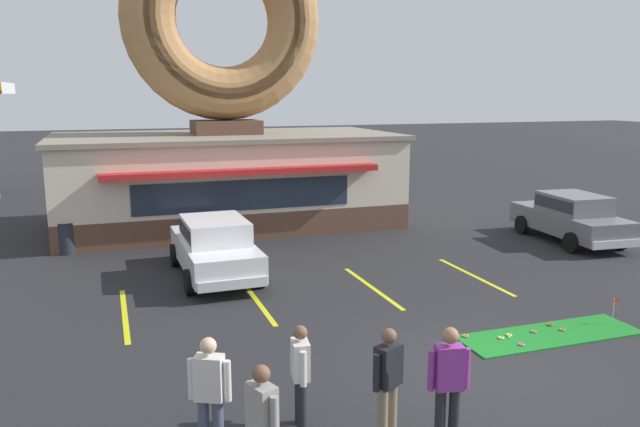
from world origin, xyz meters
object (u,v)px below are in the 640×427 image
trash_bin (67,238)px  pedestrian_hooded_kid (301,372)px  car_white (215,245)px  pedestrian_beanie_man (262,423)px  golf_ball (509,337)px  car_grey (571,216)px  pedestrian_leather_jacket_man (448,381)px  pedestrian_blue_sweater_man (210,391)px  putting_flag_pin (615,304)px  pedestrian_clipboard_woman (388,378)px

trash_bin → pedestrian_hooded_kid: bearing=-72.5°
car_white → pedestrian_beanie_man: pedestrian_beanie_man is taller
golf_ball → trash_bin: trash_bin is taller
golf_ball → car_grey: 9.53m
car_white → pedestrian_leather_jacket_man: 9.34m
pedestrian_beanie_man → pedestrian_blue_sweater_man: bearing=115.6°
golf_ball → putting_flag_pin: size_ratio=0.08×
pedestrian_beanie_man → putting_flag_pin: bearing=20.2°
car_grey → pedestrian_leather_jacket_man: (-10.13, -9.38, 0.10)m
pedestrian_hooded_kid → putting_flag_pin: bearing=13.3°
putting_flag_pin → pedestrian_leather_jacket_man: (-5.78, -2.93, 0.53)m
pedestrian_hooded_kid → pedestrian_leather_jacket_man: (1.77, -1.14, 0.11)m
pedestrian_blue_sweater_man → pedestrian_leather_jacket_man: (3.14, -0.80, 0.02)m
putting_flag_pin → car_grey: 7.80m
pedestrian_clipboard_woman → pedestrian_leather_jacket_man: bearing=-33.2°
golf_ball → car_grey: size_ratio=0.01×
pedestrian_hooded_kid → trash_bin: bearing=107.5°
pedestrian_clipboard_woman → pedestrian_beanie_man: 2.08m
pedestrian_leather_jacket_man → putting_flag_pin: bearing=26.9°
pedestrian_beanie_man → car_white: bearing=83.8°
car_white → trash_bin: car_white is taller
golf_ball → pedestrian_clipboard_woman: (-3.85, -2.48, 0.86)m
golf_ball → pedestrian_hooded_kid: size_ratio=0.03×
trash_bin → car_white: bearing=-45.3°
pedestrian_hooded_kid → pedestrian_beanie_man: pedestrian_beanie_man is taller
golf_ball → car_white: car_white is taller
pedestrian_leather_jacket_man → pedestrian_beanie_man: 2.68m
car_grey → pedestrian_clipboard_woman: 14.03m
car_grey → pedestrian_blue_sweater_man: size_ratio=2.74×
car_grey → trash_bin: (-15.67, 3.73, -0.37)m
trash_bin → pedestrian_clipboard_woman: bearing=-69.1°
pedestrian_hooded_kid → pedestrian_leather_jacket_man: pedestrian_leather_jacket_man is taller
car_white → pedestrian_leather_jacket_man: bearing=-79.8°
car_white → car_grey: bearing=0.9°
putting_flag_pin → pedestrian_leather_jacket_man: size_ratio=0.32×
pedestrian_hooded_kid → pedestrian_beanie_man: 1.60m
golf_ball → pedestrian_blue_sweater_man: size_ratio=0.02×
golf_ball → pedestrian_leather_jacket_man: size_ratio=0.02×
car_white → trash_bin: size_ratio=4.71×
pedestrian_hooded_kid → car_grey: bearing=34.7°
golf_ball → car_white: (-4.81, 6.26, 0.82)m
car_white → pedestrian_hooded_kid: size_ratio=2.92×
putting_flag_pin → pedestrian_blue_sweater_man: bearing=-166.6°
pedestrian_leather_jacket_man → pedestrian_clipboard_woman: bearing=146.8°
car_white → pedestrian_clipboard_woman: (0.96, -8.74, 0.04)m
golf_ball → pedestrian_beanie_man: size_ratio=0.03×
pedestrian_beanie_man → trash_bin: (-2.87, 13.30, -0.43)m
pedestrian_beanie_man → golf_ball: bearing=28.2°
putting_flag_pin → pedestrian_beanie_man: bearing=-159.8°
pedestrian_hooded_kid → pedestrian_clipboard_woman: 1.27m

